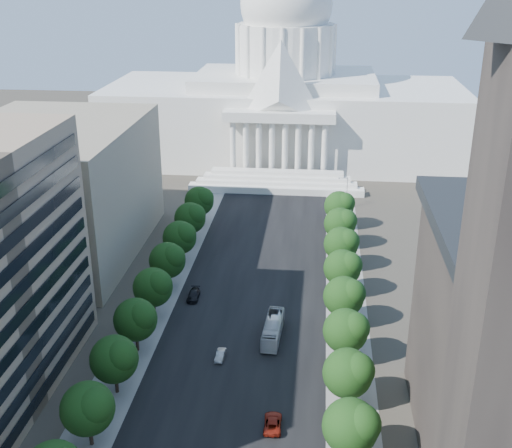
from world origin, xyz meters
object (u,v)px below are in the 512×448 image
(car_silver, at_px, (220,355))
(car_red, at_px, (273,423))
(city_bus, at_px, (273,329))
(car_dark_b, at_px, (194,295))

(car_silver, height_order, car_red, car_red)
(city_bus, bearing_deg, car_dark_b, 145.92)
(car_dark_b, relative_size, city_bus, 0.44)
(car_red, relative_size, car_dark_b, 1.02)
(car_silver, xyz_separation_m, car_red, (10.35, -16.70, 0.10))
(car_silver, relative_size, city_bus, 0.33)
(car_silver, xyz_separation_m, car_dark_b, (-8.67, 20.59, 0.12))
(car_red, bearing_deg, city_bus, -86.99)
(car_red, distance_m, city_bus, 24.49)
(city_bus, bearing_deg, car_red, -82.73)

